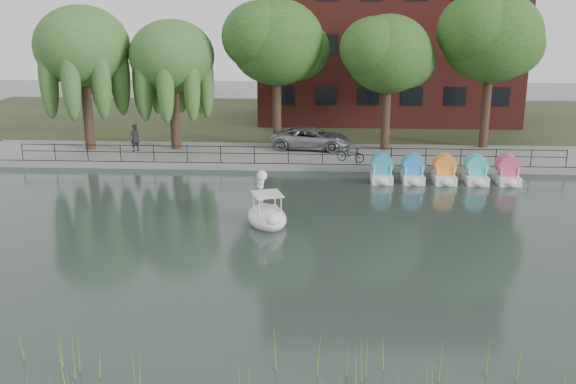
# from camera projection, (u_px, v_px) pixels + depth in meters

# --- Properties ---
(ground_plane) EXTENTS (120.00, 120.00, 0.00)m
(ground_plane) POSITION_uv_depth(u_px,v_px,m) (270.00, 252.00, 25.11)
(ground_plane) COLOR #38473F
(promenade) EXTENTS (40.00, 6.00, 0.40)m
(promenade) POSITION_uv_depth(u_px,v_px,m) (291.00, 156.00, 40.41)
(promenade) COLOR gray
(promenade) RESTS_ON ground_plane
(kerb) EXTENTS (40.00, 0.25, 0.40)m
(kerb) POSITION_uv_depth(u_px,v_px,m) (288.00, 167.00, 37.58)
(kerb) COLOR gray
(kerb) RESTS_ON ground_plane
(land_strip) EXTENTS (60.00, 22.00, 0.36)m
(land_strip) POSITION_uv_depth(u_px,v_px,m) (299.00, 119.00, 53.84)
(land_strip) COLOR #47512D
(land_strip) RESTS_ON ground_plane
(railing) EXTENTS (32.00, 0.05, 1.00)m
(railing) POSITION_uv_depth(u_px,v_px,m) (288.00, 151.00, 37.51)
(railing) COLOR black
(railing) RESTS_ON promenade
(apartment_building) EXTENTS (20.00, 10.07, 18.00)m
(apartment_building) POSITION_uv_depth(u_px,v_px,m) (388.00, 5.00, 50.89)
(apartment_building) COLOR #4C1E16
(apartment_building) RESTS_ON land_strip
(willow_left) EXTENTS (5.88, 5.88, 9.01)m
(willow_left) POSITION_uv_depth(u_px,v_px,m) (82.00, 47.00, 39.73)
(willow_left) COLOR #473323
(willow_left) RESTS_ON promenade
(willow_mid) EXTENTS (5.32, 5.32, 8.15)m
(willow_mid) POSITION_uv_depth(u_px,v_px,m) (172.00, 57.00, 40.09)
(willow_mid) COLOR #473323
(willow_mid) RESTS_ON promenade
(broadleaf_center) EXTENTS (6.00, 6.00, 9.25)m
(broadleaf_center) POSITION_uv_depth(u_px,v_px,m) (277.00, 43.00, 40.47)
(broadleaf_center) COLOR #473323
(broadleaf_center) RESTS_ON promenade
(broadleaf_right) EXTENTS (5.40, 5.40, 8.32)m
(broadleaf_right) POSITION_uv_depth(u_px,v_px,m) (388.00, 55.00, 39.81)
(broadleaf_right) COLOR #473323
(broadleaf_right) RESTS_ON promenade
(broadleaf_far) EXTENTS (6.30, 6.30, 9.71)m
(broadleaf_far) POSITION_uv_depth(u_px,v_px,m) (492.00, 38.00, 40.14)
(broadleaf_far) COLOR #473323
(broadleaf_far) RESTS_ON promenade
(minivan) EXTENTS (3.48, 6.15, 1.62)m
(minivan) POSITION_uv_depth(u_px,v_px,m) (312.00, 137.00, 41.23)
(minivan) COLOR gray
(minivan) RESTS_ON promenade
(bicycle) EXTENTS (1.26, 1.81, 1.00)m
(bicycle) POSITION_uv_depth(u_px,v_px,m) (351.00, 153.00, 37.91)
(bicycle) COLOR gray
(bicycle) RESTS_ON promenade
(pedestrian) EXTENTS (0.83, 0.85, 1.98)m
(pedestrian) POSITION_uv_depth(u_px,v_px,m) (135.00, 136.00, 40.61)
(pedestrian) COLOR black
(pedestrian) RESTS_ON promenade
(swan_boat) EXTENTS (2.41, 3.02, 2.23)m
(swan_boat) POSITION_uv_depth(u_px,v_px,m) (267.00, 213.00, 28.27)
(swan_boat) COLOR white
(swan_boat) RESTS_ON ground_plane
(pedal_boat_row) EXTENTS (7.95, 1.70, 1.40)m
(pedal_boat_row) POSITION_uv_depth(u_px,v_px,m) (444.00, 171.00, 35.00)
(pedal_boat_row) COLOR white
(pedal_boat_row) RESTS_ON ground_plane
(reed_bank) EXTENTS (24.00, 2.40, 1.20)m
(reed_bank) POSITION_uv_depth(u_px,v_px,m) (318.00, 372.00, 15.73)
(reed_bank) COLOR #669938
(reed_bank) RESTS_ON ground_plane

